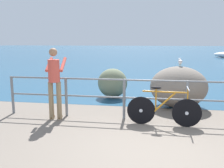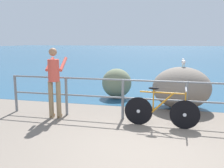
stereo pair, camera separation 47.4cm
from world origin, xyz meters
name	(u,v)px [view 1 (the left image)]	position (x,y,z in m)	size (l,w,h in m)	color
ground_plane	(152,62)	(0.00, 20.00, -0.05)	(120.00, 120.00, 0.10)	#6B6056
sea_surface	(152,50)	(0.00, 47.97, 0.00)	(120.00, 90.00, 0.01)	navy
promenade_railing	(155,95)	(0.00, 1.81, 0.64)	(7.64, 0.07, 1.02)	slate
bicycle	(164,109)	(0.20, 1.46, 0.39)	(1.70, 0.48, 0.92)	black
person_at_railing	(55,80)	(-2.46, 1.53, 0.99)	(0.50, 0.66, 1.78)	#8C7251
breakwater_boulder_main	(178,87)	(0.71, 3.19, 0.61)	(1.66, 1.43, 1.21)	slate
breakwater_boulder_left	(113,83)	(-1.42, 4.15, 0.50)	(1.03, 0.92, 1.00)	#6D765A
seagull	(180,61)	(0.73, 3.29, 1.35)	(0.13, 0.34, 0.23)	gold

